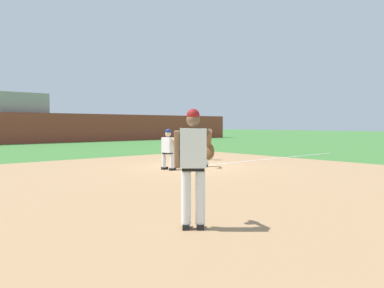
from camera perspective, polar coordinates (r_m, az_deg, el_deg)
ground_plane at (r=14.23m, az=-0.17°, el=-3.53°), size 160.00×160.00×0.00m
infield_dirt_patch at (r=10.05m, az=-0.07°, el=-6.25°), size 18.00×18.00×0.01m
foul_line_stripe at (r=18.03m, az=12.41°, el=-2.19°), size 10.37×0.10×0.00m
first_base_bag at (r=14.22m, az=-0.17°, el=-3.35°), size 0.38×0.38×0.09m
baseball at (r=9.71m, az=0.99°, el=-6.38°), size 0.07×0.07×0.07m
pitcher at (r=5.76m, az=0.34°, el=-2.60°), size 0.85×0.54×1.86m
first_baseman at (r=14.19m, az=1.09°, el=-0.58°), size 0.71×1.09×1.34m
baserunner at (r=13.27m, az=-3.67°, el=-0.57°), size 0.49×0.63×1.46m
umpire at (r=17.02m, az=1.54°, el=0.22°), size 0.67×0.67×1.46m
outfield_wall at (r=33.98m, az=-25.22°, el=2.19°), size 48.00×0.50×2.60m
stadium_seating_block at (r=36.37m, az=-26.31°, el=3.62°), size 6.15×3.35×4.35m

